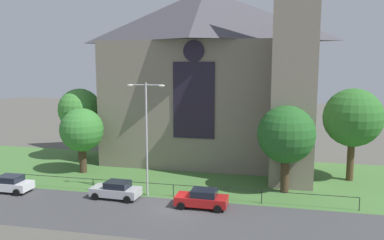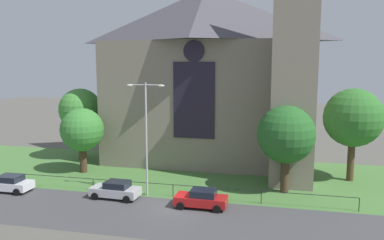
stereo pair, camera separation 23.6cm
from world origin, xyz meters
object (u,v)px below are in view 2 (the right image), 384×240
object	(u,v)px
tree_left_near	(82,130)
tree_left_far	(80,110)
tree_right_near	(286,135)
parked_car_white	(9,183)
tree_right_far	(353,118)
streetlamp_near	(146,126)
church_building	(211,74)
parked_car_silver	(116,190)
parked_car_red	(202,199)

from	to	relation	value
tree_left_near	tree_left_far	bearing A→B (deg)	119.76
tree_right_near	parked_car_white	size ratio (longest dim) A/B	1.87
tree_right_far	streetlamp_near	size ratio (longest dim) A/B	0.92
tree_left_near	streetlamp_near	distance (m)	10.84
tree_right_far	parked_car_white	xyz separation A→B (m)	(-30.72, -10.60, -5.52)
tree_left_near	parked_car_white	bearing A→B (deg)	-114.95
church_building	streetlamp_near	world-z (taller)	church_building
parked_car_white	parked_car_silver	distance (m)	10.22
tree_left_far	parked_car_white	xyz separation A→B (m)	(-0.41, -12.68, -5.22)
church_building	streetlamp_near	xyz separation A→B (m)	(-3.11, -13.71, -4.12)
parked_car_silver	tree_right_near	bearing A→B (deg)	-158.32
parked_car_red	streetlamp_near	bearing A→B (deg)	-18.56
tree_right_near	streetlamp_near	world-z (taller)	streetlamp_near
parked_car_red	tree_left_far	bearing A→B (deg)	-35.40
church_building	tree_left_near	bearing A→B (deg)	-146.45
church_building	parked_car_red	distance (m)	18.36
church_building	streetlamp_near	distance (m)	14.65
parked_car_white	parked_car_red	world-z (taller)	same
tree_right_far	parked_car_red	bearing A→B (deg)	-140.40
church_building	tree_right_far	xyz separation A→B (m)	(15.02, -4.91, -4.01)
streetlamp_near	church_building	bearing A→B (deg)	77.22
parked_car_silver	parked_car_red	world-z (taller)	same
tree_right_near	tree_left_near	distance (m)	21.04
tree_right_near	parked_car_red	bearing A→B (deg)	-140.08
tree_right_near	parked_car_silver	xyz separation A→B (m)	(-14.16, -4.92, -4.52)
tree_left_near	parked_car_white	distance (m)	8.99
tree_left_far	parked_car_silver	size ratio (longest dim) A/B	2.01
streetlamp_near	parked_car_silver	xyz separation A→B (m)	(-2.38, -1.31, -5.41)
tree_left_far	parked_car_white	world-z (taller)	tree_left_far
tree_right_far	tree_left_near	xyz separation A→B (m)	(-27.28, -3.22, -1.71)
tree_right_near	parked_car_silver	bearing A→B (deg)	-160.86
tree_left_near	parked_car_red	distance (m)	16.66
church_building	streetlamp_near	bearing A→B (deg)	-102.78
streetlamp_near	tree_left_near	bearing A→B (deg)	148.65
church_building	tree_left_far	size ratio (longest dim) A/B	3.03
church_building	tree_left_near	size ratio (longest dim) A/B	3.77
parked_car_silver	tree_left_near	bearing A→B (deg)	-42.97
tree_left_far	parked_car_white	bearing A→B (deg)	-91.85
church_building	tree_left_near	world-z (taller)	church_building
tree_right_far	parked_car_white	bearing A→B (deg)	-160.96
tree_left_near	streetlamp_near	xyz separation A→B (m)	(9.15, -5.58, 1.60)
tree_right_far	tree_left_near	bearing A→B (deg)	-173.27
tree_right_near	streetlamp_near	distance (m)	12.35
tree_right_far	parked_car_white	size ratio (longest dim) A/B	2.17
tree_right_far	tree_left_near	size ratio (longest dim) A/B	1.33
church_building	tree_right_near	world-z (taller)	church_building
streetlamp_near	tree_right_far	bearing A→B (deg)	25.87
parked_car_silver	parked_car_white	bearing A→B (deg)	5.33
tree_left_far	tree_right_near	world-z (taller)	tree_left_far
tree_right_near	parked_car_silver	distance (m)	15.66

